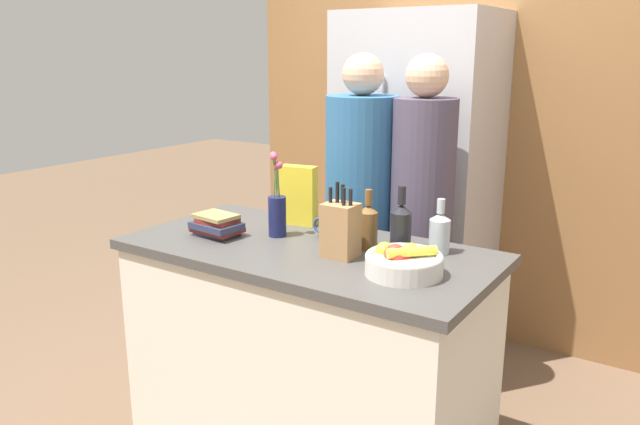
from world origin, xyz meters
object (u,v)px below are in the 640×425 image
(bottle_wine, at_px, (401,228))
(flower_vase, at_px, (277,211))
(cereal_box, at_px, (299,195))
(coffee_mug, at_px, (330,227))
(bottle_oil, at_px, (440,232))
(fruit_bowl, at_px, (403,261))
(book_stack, at_px, (217,225))
(knife_block, at_px, (340,230))
(person_at_sink, at_px, (361,207))
(bottle_vinegar, at_px, (368,225))
(person_in_blue, at_px, (421,211))
(refrigerator, at_px, (416,186))

(bottle_wine, bearing_deg, flower_vase, -174.20)
(cereal_box, xyz_separation_m, coffee_mug, (0.24, -0.12, -0.08))
(bottle_oil, bearing_deg, flower_vase, -166.49)
(bottle_wine, bearing_deg, fruit_bowl, -61.19)
(coffee_mug, height_order, book_stack, coffee_mug)
(knife_block, relative_size, flower_vase, 0.80)
(bottle_oil, bearing_deg, coffee_mug, -169.76)
(fruit_bowl, height_order, bottle_wine, bottle_wine)
(fruit_bowl, distance_m, book_stack, 0.86)
(cereal_box, relative_size, bottle_oil, 1.24)
(bottle_oil, bearing_deg, bottle_wine, -138.08)
(bottle_oil, distance_m, person_at_sink, 0.69)
(knife_block, distance_m, cereal_box, 0.49)
(bottle_oil, xyz_separation_m, bottle_wine, (-0.11, -0.10, 0.02))
(book_stack, bearing_deg, bottle_vinegar, 18.03)
(book_stack, distance_m, bottle_oil, 0.92)
(flower_vase, distance_m, bottle_wine, 0.54)
(fruit_bowl, distance_m, knife_block, 0.29)
(flower_vase, height_order, bottle_oil, flower_vase)
(fruit_bowl, distance_m, cereal_box, 0.76)
(fruit_bowl, relative_size, book_stack, 1.25)
(book_stack, distance_m, bottle_vinegar, 0.64)
(person_at_sink, bearing_deg, flower_vase, -125.40)
(person_in_blue, bearing_deg, flower_vase, -97.91)
(knife_block, height_order, bottle_oil, knife_block)
(flower_vase, distance_m, coffee_mug, 0.23)
(flower_vase, xyz_separation_m, book_stack, (-0.21, -0.14, -0.06))
(refrigerator, distance_m, bottle_vinegar, 1.11)
(bottle_oil, height_order, person_in_blue, person_in_blue)
(bottle_wine, bearing_deg, refrigerator, 111.82)
(book_stack, relative_size, bottle_wine, 0.81)
(book_stack, xyz_separation_m, bottle_wine, (0.75, 0.19, 0.06))
(fruit_bowl, xyz_separation_m, flower_vase, (-0.64, 0.13, 0.06))
(flower_vase, xyz_separation_m, person_in_blue, (0.38, 0.60, -0.08))
(refrigerator, xyz_separation_m, fruit_bowl, (0.53, -1.27, 0.02))
(person_in_blue, bearing_deg, refrigerator, 141.81)
(person_at_sink, distance_m, person_in_blue, 0.30)
(refrigerator, distance_m, book_stack, 1.31)
(flower_vase, distance_m, book_stack, 0.26)
(cereal_box, bearing_deg, fruit_bowl, -26.15)
(book_stack, bearing_deg, flower_vase, 33.36)
(fruit_bowl, bearing_deg, bottle_wine, 118.81)
(bottle_wine, bearing_deg, person_in_blue, 106.26)
(bottle_vinegar, bearing_deg, bottle_wine, -1.71)
(coffee_mug, xyz_separation_m, bottle_vinegar, (0.19, -0.02, 0.04))
(refrigerator, xyz_separation_m, cereal_box, (-0.14, -0.93, 0.11))
(bottle_oil, xyz_separation_m, person_at_sink, (-0.57, 0.39, -0.06))
(knife_block, bearing_deg, bottle_vinegar, 76.04)
(fruit_bowl, relative_size, coffee_mug, 2.11)
(refrigerator, distance_m, person_at_sink, 0.58)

